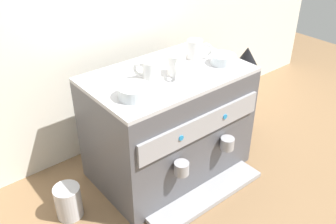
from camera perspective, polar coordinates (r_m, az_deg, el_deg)
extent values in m
plane|color=brown|center=(1.70, 0.00, -8.42)|extent=(4.00, 4.00, 0.00)
cube|color=silver|center=(1.68, -7.72, 11.86)|extent=(2.80, 0.03, 1.06)
cube|color=#4C4C51|center=(1.56, 0.00, -2.00)|extent=(0.64, 0.40, 0.45)
cube|color=#B7B7BC|center=(1.44, 0.00, 5.80)|extent=(0.64, 0.40, 0.02)
cube|color=#939399|center=(1.38, 5.36, -2.16)|extent=(0.59, 0.01, 0.09)
cylinder|color=#1E7AB7|center=(1.31, 2.03, -4.01)|extent=(0.02, 0.01, 0.02)
cylinder|color=#1E7AB7|center=(1.44, 8.75, -0.71)|extent=(0.02, 0.01, 0.02)
cube|color=#939399|center=(1.55, 5.92, -12.60)|extent=(0.54, 0.12, 0.02)
cylinder|color=#939399|center=(1.37, 2.09, -8.65)|extent=(0.06, 0.06, 0.05)
cylinder|color=#939399|center=(1.51, 9.10, -4.80)|extent=(0.06, 0.06, 0.05)
cylinder|color=white|center=(1.56, 4.13, 9.61)|extent=(0.06, 0.06, 0.08)
torus|color=white|center=(1.56, 5.82, 9.53)|extent=(0.05, 0.05, 0.06)
cylinder|color=white|center=(1.41, 1.28, 7.30)|extent=(0.07, 0.07, 0.08)
torus|color=white|center=(1.37, 1.33, 6.49)|extent=(0.05, 0.05, 0.06)
cylinder|color=white|center=(1.37, -2.55, 6.36)|extent=(0.07, 0.07, 0.07)
torus|color=white|center=(1.38, -4.37, 6.55)|extent=(0.04, 0.05, 0.05)
cylinder|color=silver|center=(1.26, -5.16, 3.12)|extent=(0.12, 0.12, 0.04)
cylinder|color=silver|center=(1.27, -5.13, 2.51)|extent=(0.06, 0.06, 0.01)
cylinder|color=silver|center=(1.53, 8.51, 8.04)|extent=(0.10, 0.10, 0.04)
cylinder|color=silver|center=(1.53, 8.47, 7.54)|extent=(0.06, 0.06, 0.01)
cylinder|color=#939399|center=(1.97, 11.36, 2.48)|extent=(0.15, 0.15, 0.30)
cone|color=black|center=(1.88, 12.02, 8.07)|extent=(0.14, 0.14, 0.12)
cylinder|color=#B7B7BC|center=(1.49, -15.08, -13.17)|extent=(0.10, 0.10, 0.13)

